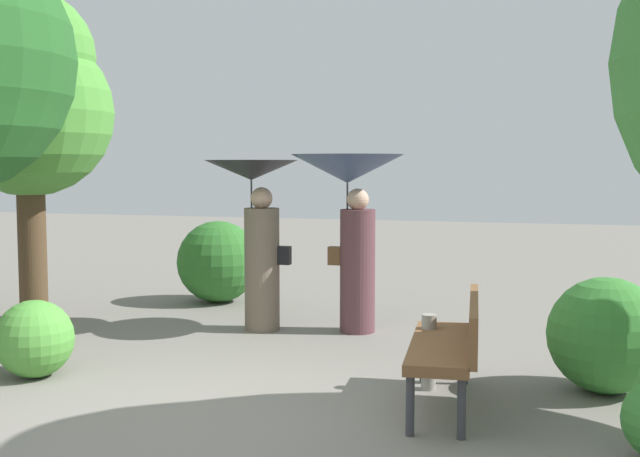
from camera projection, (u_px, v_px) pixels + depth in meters
name	position (u px, v px, depth m)	size (l,w,h in m)	color
ground_plane	(175.00, 421.00, 5.57)	(40.00, 40.00, 0.00)	slate
person_left	(257.00, 216.00, 8.55)	(1.03, 1.03, 1.87)	#6B5B4C
person_right	(351.00, 200.00, 8.44)	(1.22, 1.22, 1.93)	#563338
park_bench	(452.00, 341.00, 5.83)	(0.63, 1.54, 0.83)	#38383D
tree_near_left	(28.00, 96.00, 9.01)	(1.94, 1.94, 3.83)	#4C3823
bush_path_left	(606.00, 335.00, 6.23)	(0.93, 0.93, 0.93)	#387F33
bush_behind_bench	(218.00, 262.00, 10.33)	(1.08, 1.08, 1.08)	#2D6B28
bush_far_side	(35.00, 339.00, 6.69)	(0.67, 0.67, 0.67)	#4C9338
path_marker_post	(429.00, 352.00, 6.33)	(0.12, 0.12, 0.62)	gray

